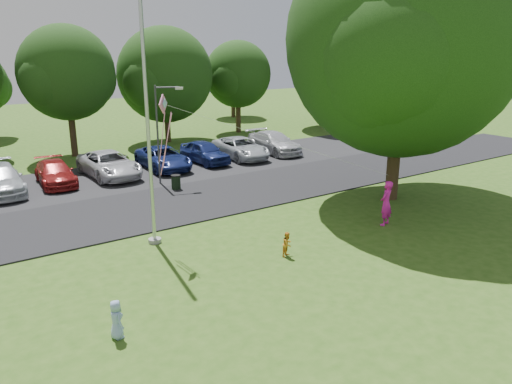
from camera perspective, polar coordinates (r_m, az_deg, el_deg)
ground at (r=17.54m, az=5.96°, el=-8.37°), size 120.00×120.00×0.00m
park_road at (r=24.59m, az=-7.75°, el=-1.03°), size 60.00×6.00×0.06m
parking_strip at (r=30.33m, az=-13.37°, el=2.01°), size 42.00×7.00×0.06m
flagpole at (r=18.66m, az=-12.20°, el=6.29°), size 0.50×0.50×10.00m
street_lamp at (r=27.34m, az=-10.78°, el=7.45°), size 1.46×0.60×5.36m
trash_can at (r=26.57m, az=-9.13°, el=1.08°), size 0.51×0.51×0.81m
big_tree at (r=24.62m, az=16.45°, el=15.69°), size 11.38×10.83×13.03m
tree_row at (r=38.24m, az=-16.65°, el=13.29°), size 64.35×11.94×10.88m
horizon_trees at (r=48.24m, az=-17.40°, el=12.04°), size 77.46×7.20×7.02m
parked_cars at (r=30.42m, az=-13.23°, el=3.46°), size 23.35×5.36×1.45m
woman at (r=21.66m, az=14.65°, el=-1.24°), size 0.81×0.66×1.92m
child_yellow at (r=18.07m, az=3.61°, el=-5.97°), size 0.54×0.49×0.91m
child_blue at (r=13.75m, az=-15.67°, el=-13.85°), size 0.38×0.54×1.06m
kite at (r=17.93m, az=-9.72°, el=8.40°), size 8.86×3.16×3.54m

